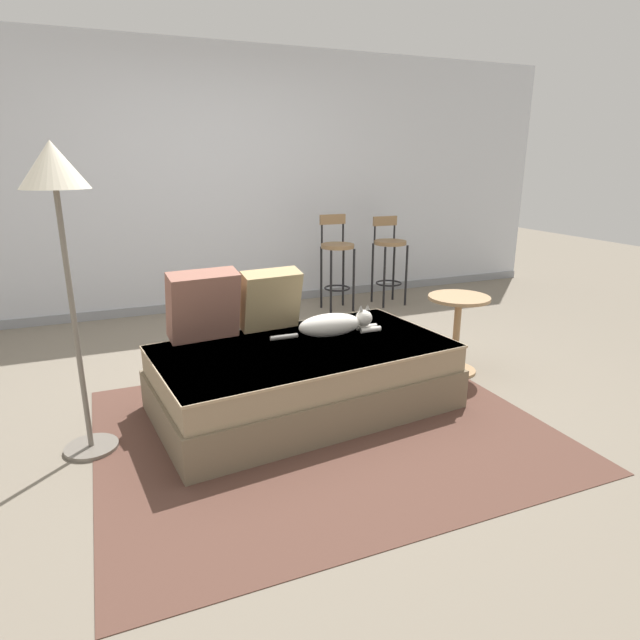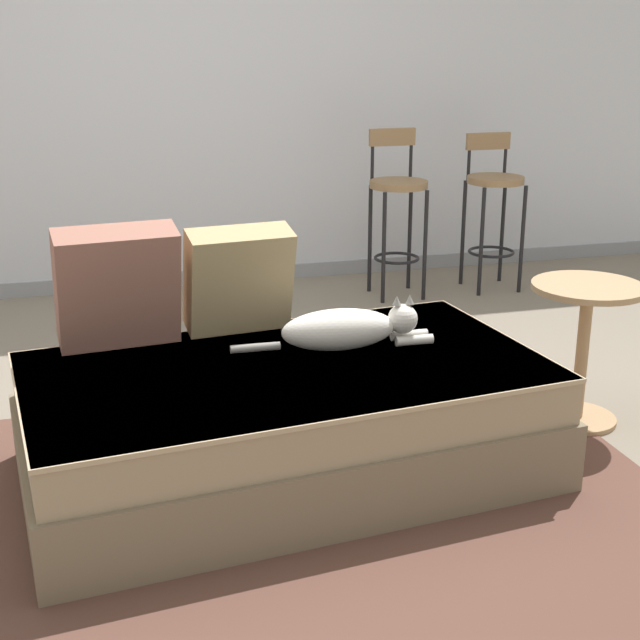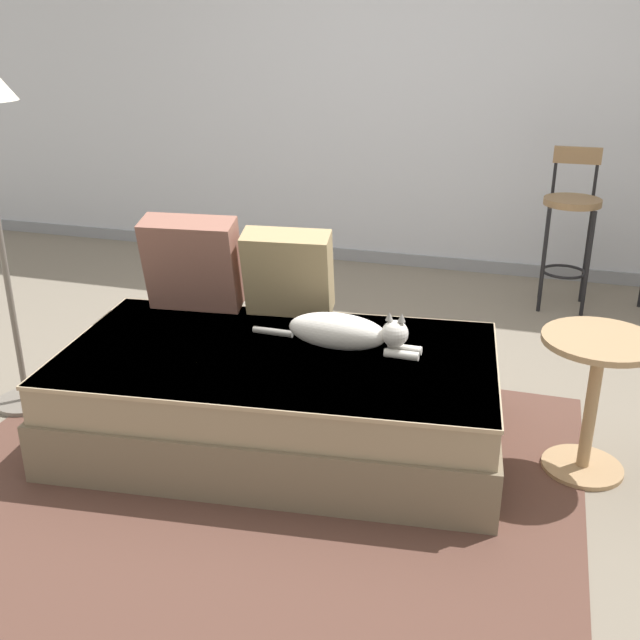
{
  "view_description": "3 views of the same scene",
  "coord_description": "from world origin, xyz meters",
  "views": [
    {
      "loc": [
        -1.1,
        -3.3,
        1.52
      ],
      "look_at": [
        0.15,
        -0.3,
        0.54
      ],
      "focal_mm": 30.0,
      "sensor_mm": 36.0,
      "label": 1
    },
    {
      "loc": [
        -0.64,
        -3.21,
        1.52
      ],
      "look_at": [
        0.15,
        -0.3,
        0.54
      ],
      "focal_mm": 50.0,
      "sensor_mm": 36.0,
      "label": 2
    },
    {
      "loc": [
        0.98,
        -3.04,
        1.69
      ],
      "look_at": [
        0.15,
        -0.3,
        0.54
      ],
      "focal_mm": 42.0,
      "sensor_mm": 36.0,
      "label": 3
    }
  ],
  "objects": [
    {
      "name": "throw_pillow_middle",
      "position": [
        -0.09,
        -0.01,
        0.63
      ],
      "size": [
        0.42,
        0.27,
        0.41
      ],
      "color": "tan",
      "rests_on": "couch"
    },
    {
      "name": "couch",
      "position": [
        0.0,
        -0.4,
        0.21
      ],
      "size": [
        1.9,
        1.19,
        0.42
      ],
      "color": "#766750",
      "rests_on": "ground"
    },
    {
      "name": "bar_stool_by_doorway",
      "position": [
        1.77,
        1.66,
        0.56
      ],
      "size": [
        0.34,
        0.34,
        0.93
      ],
      "color": "black",
      "rests_on": "ground"
    },
    {
      "name": "wall_back_panel",
      "position": [
        0.0,
        2.25,
        1.3
      ],
      "size": [
        8.0,
        0.1,
        2.6
      ],
      "primitive_type": "cube",
      "color": "silver",
      "rests_on": "ground"
    },
    {
      "name": "cat",
      "position": [
        0.25,
        -0.29,
        0.49
      ],
      "size": [
        0.74,
        0.18,
        0.19
      ],
      "color": "white",
      "rests_on": "couch"
    },
    {
      "name": "ground_plane",
      "position": [
        0.0,
        0.0,
        0.0
      ],
      "size": [
        16.0,
        16.0,
        0.0
      ],
      "primitive_type": "plane",
      "color": "slate",
      "rests_on": "ground"
    },
    {
      "name": "throw_pillow_corner",
      "position": [
        -0.54,
        -0.06,
        0.64
      ],
      "size": [
        0.45,
        0.29,
        0.45
      ],
      "color": "#936051",
      "rests_on": "couch"
    },
    {
      "name": "bar_stool_near_window",
      "position": [
        1.15,
        1.66,
        0.57
      ],
      "size": [
        0.34,
        0.34,
        0.98
      ],
      "color": "black",
      "rests_on": "ground"
    },
    {
      "name": "area_rug",
      "position": [
        0.0,
        -0.7,
        0.0
      ],
      "size": [
        2.51,
        2.1,
        0.01
      ],
      "primitive_type": "cube",
      "color": "brown",
      "rests_on": "ground"
    },
    {
      "name": "wall_baseboard_trim",
      "position": [
        0.0,
        2.2,
        0.04
      ],
      "size": [
        8.0,
        0.02,
        0.09
      ],
      "primitive_type": "cube",
      "color": "gray",
      "rests_on": "ground"
    },
    {
      "name": "side_table",
      "position": [
        1.25,
        -0.26,
        0.38
      ],
      "size": [
        0.44,
        0.44,
        0.58
      ],
      "color": "tan",
      "rests_on": "ground"
    }
  ]
}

